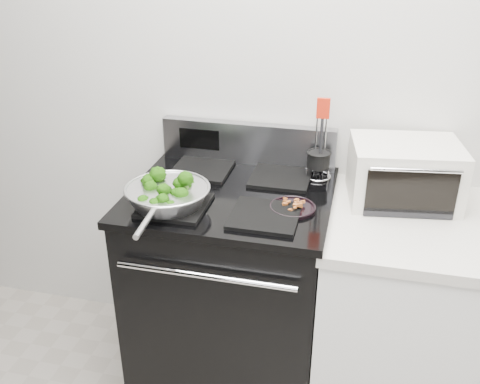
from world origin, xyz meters
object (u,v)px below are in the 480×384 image
(bacon_plate, at_px, (293,205))
(utensil_holder, at_px, (318,164))
(gas_range, at_px, (232,288))
(skillet, at_px, (167,195))
(toaster_oven, at_px, (404,172))

(bacon_plate, bearing_deg, utensil_holder, 78.92)
(gas_range, distance_m, bacon_plate, 0.55)
(skillet, height_order, utensil_holder, utensil_holder)
(skillet, distance_m, utensil_holder, 0.64)
(toaster_oven, bearing_deg, gas_range, -175.19)
(utensil_holder, relative_size, toaster_oven, 0.78)
(bacon_plate, bearing_deg, toaster_oven, 31.05)
(gas_range, xyz_separation_m, skillet, (-0.19, -0.18, 0.51))
(toaster_oven, bearing_deg, utensil_holder, 160.94)
(skillet, bearing_deg, gas_range, 38.77)
(skillet, distance_m, toaster_oven, 0.90)
(utensil_holder, bearing_deg, bacon_plate, -102.62)
(gas_range, bearing_deg, skillet, -137.16)
(utensil_holder, bearing_deg, skillet, -143.88)
(bacon_plate, xyz_separation_m, toaster_oven, (0.39, 0.24, 0.07))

